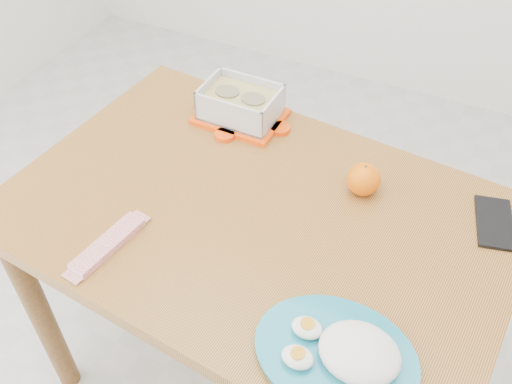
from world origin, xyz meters
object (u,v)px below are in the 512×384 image
at_px(orange_fruit, 364,179).
at_px(rice_plate, 343,352).
at_px(food_container, 240,104).
at_px(dining_table, 256,243).
at_px(smartphone, 494,223).

bearing_deg(orange_fruit, rice_plate, -76.38).
xyz_separation_m(food_container, orange_fruit, (0.37, -0.13, -0.01)).
height_order(dining_table, orange_fruit, orange_fruit).
bearing_deg(orange_fruit, food_container, 161.51).
relative_size(dining_table, orange_fruit, 15.33).
distance_m(dining_table, rice_plate, 0.41).
bearing_deg(smartphone, orange_fruit, 172.09).
bearing_deg(smartphone, rice_plate, -126.12).
xyz_separation_m(orange_fruit, rice_plate, (0.10, -0.42, -0.01)).
height_order(orange_fruit, rice_plate, rice_plate).
distance_m(rice_plate, smartphone, 0.49).
bearing_deg(rice_plate, dining_table, 137.11).
bearing_deg(dining_table, smartphone, 26.98).
bearing_deg(dining_table, orange_fruit, 45.83).
bearing_deg(smartphone, dining_table, -171.83).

